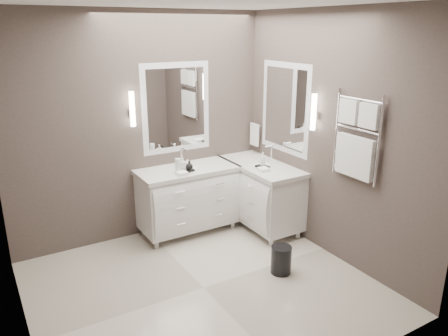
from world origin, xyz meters
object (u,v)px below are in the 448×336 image
vanity_back (188,196)px  waste_bin (281,260)px  vanity_right (260,191)px  towel_ladder (356,142)px

vanity_back → waste_bin: vanity_back is taller
vanity_right → towel_ladder: size_ratio=1.38×
vanity_back → vanity_right: (0.88, -0.33, 0.00)m
towel_ladder → waste_bin: 1.45m
vanity_back → towel_ladder: towel_ladder is taller
vanity_right → waste_bin: size_ratio=4.09×
vanity_right → towel_ladder: 1.60m
towel_ladder → waste_bin: size_ratio=2.97×
towel_ladder → waste_bin: bearing=161.6°
vanity_right → waste_bin: 1.22m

